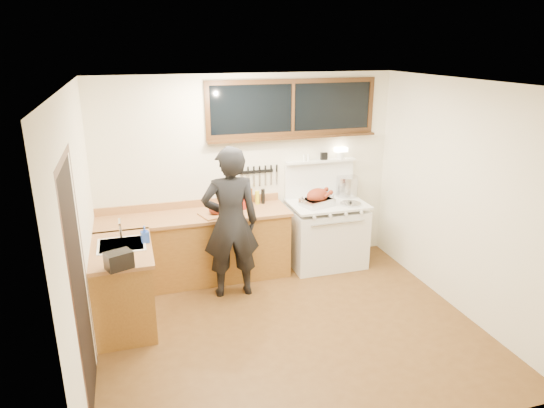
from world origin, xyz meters
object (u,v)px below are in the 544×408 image
object	(u,v)px
man	(231,223)
roast_turkey	(317,199)
vintage_stove	(326,232)
cutting_board	(218,211)

from	to	relation	value
man	roast_turkey	world-z (taller)	man
vintage_stove	cutting_board	world-z (taller)	vintage_stove
roast_turkey	man	bearing A→B (deg)	-163.09
cutting_board	roast_turkey	size ratio (longest dim) A/B	1.05
vintage_stove	roast_turkey	xyz separation A→B (m)	(-0.18, -0.08, 0.53)
roast_turkey	vintage_stove	bearing A→B (deg)	24.90
vintage_stove	man	bearing A→B (deg)	-162.06
vintage_stove	roast_turkey	distance (m)	0.57
vintage_stove	roast_turkey	bearing A→B (deg)	-155.10
vintage_stove	cutting_board	distance (m)	1.59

